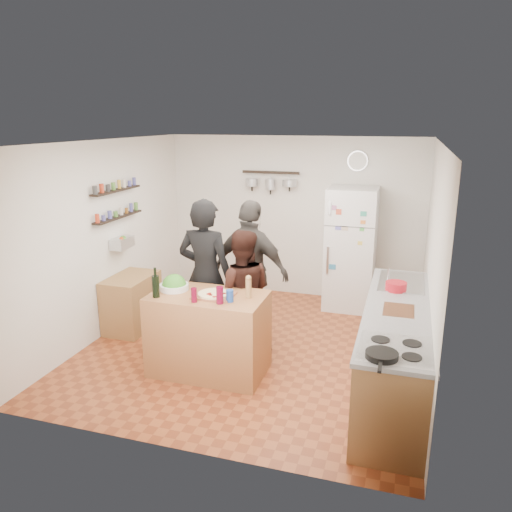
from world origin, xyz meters
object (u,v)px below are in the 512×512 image
(prep_island, at_px, (209,334))
(salt_canister, at_px, (230,296))
(person_center, at_px, (241,294))
(fridge, at_px, (351,249))
(side_table, at_px, (132,302))
(person_back, at_px, (251,271))
(person_left, at_px, (206,276))
(skillet, at_px, (382,355))
(counter_run, at_px, (395,351))
(wine_bottle, at_px, (156,286))
(pepper_mill, at_px, (249,289))
(red_bowl, at_px, (396,286))
(wall_clock, at_px, (358,161))
(salad_bowl, at_px, (174,287))

(prep_island, relative_size, salt_canister, 9.89)
(person_center, bearing_deg, fridge, -134.38)
(person_center, relative_size, side_table, 1.92)
(person_back, bearing_deg, person_center, 108.96)
(person_left, height_order, skillet, person_left)
(side_table, bearing_deg, prep_island, -29.28)
(person_back, relative_size, counter_run, 0.68)
(wine_bottle, height_order, pepper_mill, wine_bottle)
(side_table, bearing_deg, skillet, -28.13)
(skillet, xyz_separation_m, red_bowl, (0.05, 1.69, 0.02))
(wine_bottle, distance_m, wall_clock, 3.67)
(fridge, distance_m, side_table, 3.21)
(salad_bowl, xyz_separation_m, red_bowl, (2.36, 0.67, 0.03))
(skillet, bearing_deg, person_center, 138.40)
(person_center, distance_m, red_bowl, 1.76)
(wall_clock, bearing_deg, red_bowl, -71.52)
(salt_canister, xyz_separation_m, person_left, (-0.56, 0.68, -0.04))
(counter_run, relative_size, wall_clock, 8.77)
(pepper_mill, height_order, person_back, person_back)
(skillet, bearing_deg, wine_bottle, 162.52)
(wine_bottle, relative_size, fridge, 0.13)
(wine_bottle, bearing_deg, person_center, 46.55)
(salad_bowl, bearing_deg, salt_canister, -13.28)
(prep_island, height_order, salad_bowl, salad_bowl)
(salad_bowl, bearing_deg, counter_run, 3.18)
(salad_bowl, bearing_deg, person_back, 57.97)
(salad_bowl, height_order, side_table, salad_bowl)
(prep_island, height_order, skillet, skillet)
(pepper_mill, xyz_separation_m, person_center, (-0.25, 0.47, -0.24))
(salad_bowl, xyz_separation_m, side_table, (-1.03, 0.76, -0.58))
(person_left, relative_size, red_bowl, 8.12)
(pepper_mill, bearing_deg, counter_run, 4.97)
(wine_bottle, bearing_deg, skillet, -17.48)
(counter_run, distance_m, red_bowl, 0.75)
(person_center, xyz_separation_m, skillet, (1.69, -1.50, 0.18))
(red_bowl, bearing_deg, person_center, -173.57)
(salad_bowl, xyz_separation_m, person_center, (0.62, 0.47, -0.18))
(person_back, relative_size, side_table, 2.25)
(red_bowl, distance_m, wall_clock, 2.50)
(wall_clock, height_order, side_table, wall_clock)
(salt_canister, bearing_deg, prep_island, 158.20)
(prep_island, height_order, red_bowl, red_bowl)
(wall_clock, bearing_deg, wine_bottle, -119.86)
(person_left, bearing_deg, counter_run, 172.68)
(salt_canister, distance_m, counter_run, 1.80)
(wine_bottle, xyz_separation_m, wall_clock, (1.74, 3.03, 1.12))
(person_left, distance_m, person_center, 0.49)
(pepper_mill, height_order, wall_clock, wall_clock)
(salad_bowl, relative_size, person_back, 0.18)
(salad_bowl, xyz_separation_m, person_left, (0.16, 0.51, -0.01))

